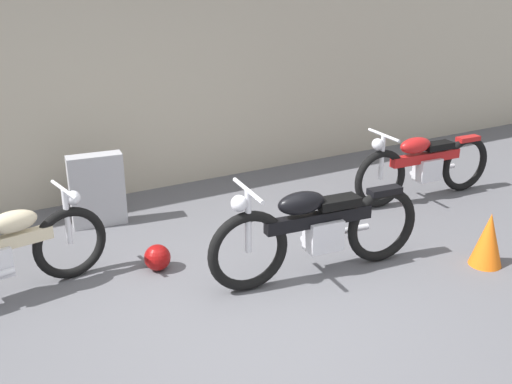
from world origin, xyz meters
The scene contains 7 objects.
ground_plane centered at (0.00, 0.00, 0.00)m, with size 40.00×40.00×0.00m, color #56565B.
building_wall centered at (0.00, 3.52, 1.71)m, with size 18.00×0.30×3.42m, color #B2A893.
stone_marker centered at (-0.67, 2.57, 0.42)m, with size 0.60×0.20×0.83m, color #9E9EA3.
helmet centered at (-0.48, 1.22, 0.13)m, with size 0.26×0.26×0.26m, color maroon.
traffic_cone centered at (2.39, -0.27, 0.28)m, with size 0.32×0.32×0.55m, color orange.
motorcycle_black centered at (0.81, 0.39, 0.48)m, with size 2.21×0.62×0.99m.
motorcycle_red centered at (3.11, 1.38, 0.45)m, with size 2.07×0.58×0.93m.
Camera 1 is at (-2.20, -3.82, 2.82)m, focal length 42.30 mm.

